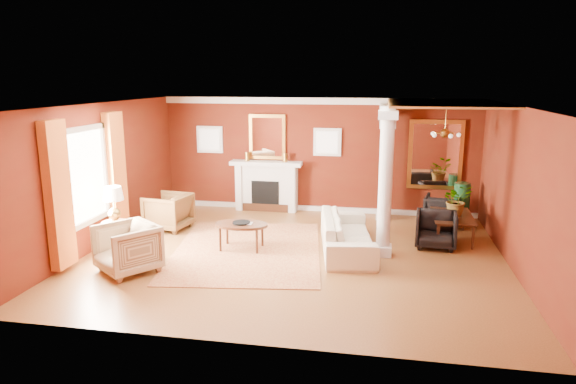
% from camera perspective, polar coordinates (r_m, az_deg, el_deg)
% --- Properties ---
extents(ground, '(8.00, 8.00, 0.00)m').
position_cam_1_polar(ground, '(10.11, 0.68, -7.00)').
color(ground, brown).
rests_on(ground, ground).
extents(room_shell, '(8.04, 7.04, 2.92)m').
position_cam_1_polar(room_shell, '(9.62, 0.71, 4.39)').
color(room_shell, '#521B0B').
rests_on(room_shell, ground).
extents(fireplace, '(1.85, 0.42, 1.29)m').
position_cam_1_polar(fireplace, '(13.32, -2.41, 0.70)').
color(fireplace, silver).
rests_on(fireplace, ground).
extents(overmantel_mirror, '(0.95, 0.07, 1.15)m').
position_cam_1_polar(overmantel_mirror, '(13.25, -2.32, 6.13)').
color(overmantel_mirror, gold).
rests_on(overmantel_mirror, fireplace).
extents(flank_window_left, '(0.70, 0.07, 0.70)m').
position_cam_1_polar(flank_window_left, '(13.70, -8.68, 5.79)').
color(flank_window_left, silver).
rests_on(flank_window_left, room_shell).
extents(flank_window_right, '(0.70, 0.07, 0.70)m').
position_cam_1_polar(flank_window_right, '(13.02, 4.39, 5.55)').
color(flank_window_right, silver).
rests_on(flank_window_right, room_shell).
extents(left_window, '(0.21, 2.55, 2.60)m').
position_cam_1_polar(left_window, '(10.55, -21.22, 0.99)').
color(left_window, white).
rests_on(left_window, room_shell).
extents(column_front, '(0.36, 0.36, 2.80)m').
position_cam_1_polar(column_front, '(9.89, 10.76, 0.91)').
color(column_front, silver).
rests_on(column_front, ground).
extents(column_back, '(0.36, 0.36, 2.80)m').
position_cam_1_polar(column_back, '(12.54, 10.74, 3.37)').
color(column_back, silver).
rests_on(column_back, ground).
extents(header_beam, '(0.30, 3.20, 0.32)m').
position_cam_1_polar(header_beam, '(11.31, 11.00, 8.47)').
color(header_beam, silver).
rests_on(header_beam, column_front).
extents(amber_ceiling, '(2.30, 3.40, 0.04)m').
position_cam_1_polar(amber_ceiling, '(11.22, 17.02, 9.40)').
color(amber_ceiling, '#D2883E').
rests_on(amber_ceiling, room_shell).
extents(dining_mirror, '(1.30, 0.07, 1.70)m').
position_cam_1_polar(dining_mirror, '(13.04, 16.05, 3.99)').
color(dining_mirror, gold).
rests_on(dining_mirror, room_shell).
extents(chandelier, '(0.60, 0.62, 0.75)m').
position_cam_1_polar(chandelier, '(11.32, 17.04, 6.26)').
color(chandelier, '#A68034').
rests_on(chandelier, room_shell).
extents(crown_trim, '(8.00, 0.08, 0.16)m').
position_cam_1_polar(crown_trim, '(12.96, 3.35, 10.06)').
color(crown_trim, silver).
rests_on(crown_trim, room_shell).
extents(base_trim, '(8.00, 0.08, 0.12)m').
position_cam_1_polar(base_trim, '(13.37, 3.20, -1.84)').
color(base_trim, silver).
rests_on(base_trim, ground).
extents(rug, '(3.37, 4.18, 0.02)m').
position_cam_1_polar(rug, '(10.39, -4.53, -6.46)').
color(rug, maroon).
rests_on(rug, ground).
extents(sofa, '(1.07, 2.52, 0.95)m').
position_cam_1_polar(sofa, '(10.26, 6.60, -3.99)').
color(sofa, white).
rests_on(sofa, ground).
extents(armchair_leopard, '(0.96, 1.00, 0.91)m').
position_cam_1_polar(armchair_leopard, '(11.97, -13.17, -1.94)').
color(armchair_leopard, black).
rests_on(armchair_leopard, ground).
extents(armchair_stripe, '(1.28, 1.26, 0.96)m').
position_cam_1_polar(armchair_stripe, '(9.55, -17.44, -5.75)').
color(armchair_stripe, tan).
rests_on(armchair_stripe, ground).
extents(coffee_table, '(1.07, 1.07, 0.54)m').
position_cam_1_polar(coffee_table, '(10.33, -5.21, -3.75)').
color(coffee_table, black).
rests_on(coffee_table, ground).
extents(coffee_book, '(0.16, 0.02, 0.21)m').
position_cam_1_polar(coffee_book, '(10.27, -4.86, -2.96)').
color(coffee_book, black).
rests_on(coffee_book, coffee_table).
extents(side_table, '(0.53, 0.53, 1.33)m').
position_cam_1_polar(side_table, '(10.60, -18.75, -1.84)').
color(side_table, black).
rests_on(side_table, ground).
extents(dining_table, '(0.54, 1.49, 0.83)m').
position_cam_1_polar(dining_table, '(11.54, 17.91, -2.98)').
color(dining_table, black).
rests_on(dining_table, ground).
extents(dining_chair_near, '(0.85, 0.80, 0.81)m').
position_cam_1_polar(dining_chair_near, '(10.86, 16.11, -3.86)').
color(dining_chair_near, black).
rests_on(dining_chair_near, ground).
extents(dining_chair_far, '(0.90, 0.87, 0.79)m').
position_cam_1_polar(dining_chair_far, '(12.51, 16.74, -1.80)').
color(dining_chair_far, black).
rests_on(dining_chair_far, ground).
extents(green_urn, '(0.42, 0.42, 1.00)m').
position_cam_1_polar(green_urn, '(12.75, 18.67, -1.68)').
color(green_urn, '#133C1B').
rests_on(green_urn, ground).
extents(potted_plant, '(0.78, 0.82, 0.52)m').
position_cam_1_polar(potted_plant, '(11.40, 18.32, 0.30)').
color(potted_plant, '#26591E').
rests_on(potted_plant, dining_table).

